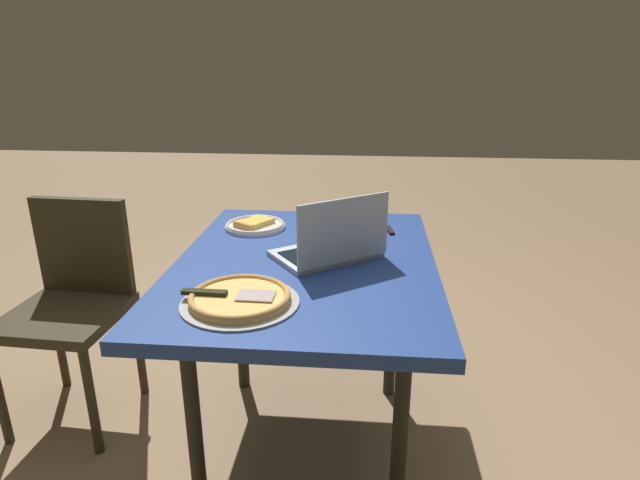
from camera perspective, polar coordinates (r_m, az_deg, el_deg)
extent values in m
plane|color=#907251|center=(2.12, -1.38, -20.82)|extent=(12.00, 12.00, 0.00)
cube|color=navy|center=(1.75, -1.56, -2.80)|extent=(1.14, 0.86, 0.04)
cylinder|color=#29261B|center=(2.24, -8.67, -8.09)|extent=(0.05, 0.05, 0.69)
cylinder|color=#29261B|center=(1.72, -13.76, -17.69)|extent=(0.05, 0.05, 0.69)
cylinder|color=#29261B|center=(2.18, 7.88, -8.80)|extent=(0.05, 0.05, 0.69)
cylinder|color=#29261B|center=(1.65, 8.80, -19.18)|extent=(0.05, 0.05, 0.69)
cube|color=#AEBCC0|center=(1.77, 0.58, -1.48)|extent=(0.37, 0.40, 0.02)
cube|color=black|center=(1.76, 0.58, -1.17)|extent=(0.28, 0.32, 0.00)
cube|color=#AEBCC0|center=(1.64, 2.66, 1.03)|extent=(0.21, 0.28, 0.21)
cube|color=black|center=(1.64, 2.62, 1.05)|extent=(0.18, 0.25, 0.18)
cylinder|color=white|center=(2.07, -7.10, 1.49)|extent=(0.24, 0.24, 0.01)
torus|color=silver|center=(2.07, -7.11, 1.75)|extent=(0.23, 0.23, 0.01)
cube|color=gold|center=(2.07, -7.12, 1.93)|extent=(0.16, 0.15, 0.02)
cube|color=tan|center=(2.02, -8.40, 1.50)|extent=(0.06, 0.09, 0.03)
cylinder|color=#A5A7A9|center=(1.46, -8.73, -6.75)|extent=(0.33, 0.33, 0.01)
cylinder|color=#E7BD65|center=(1.45, -8.75, -6.36)|extent=(0.28, 0.28, 0.02)
torus|color=tan|center=(1.45, -8.77, -6.08)|extent=(0.28, 0.28, 0.02)
cube|color=#BFADAB|center=(1.44, -7.03, -6.04)|extent=(0.07, 0.10, 0.00)
cube|color=black|center=(1.47, -12.53, -5.61)|extent=(0.03, 0.13, 0.01)
cube|color=silver|center=(2.13, 7.02, 1.90)|extent=(0.19, 0.05, 0.00)
cube|color=black|center=(2.04, 7.61, 1.11)|extent=(0.10, 0.04, 0.01)
cube|color=#322D1B|center=(2.20, -26.18, -7.45)|extent=(0.42, 0.42, 0.04)
cube|color=#322D1B|center=(2.26, -24.47, -0.59)|extent=(0.06, 0.38, 0.39)
cylinder|color=#322D1B|center=(2.09, -23.69, -15.93)|extent=(0.03, 0.03, 0.43)
cylinder|color=#322D1B|center=(2.53, -26.61, -9.96)|extent=(0.03, 0.03, 0.43)
cylinder|color=#322D1B|center=(2.35, -19.15, -11.15)|extent=(0.03, 0.03, 0.43)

